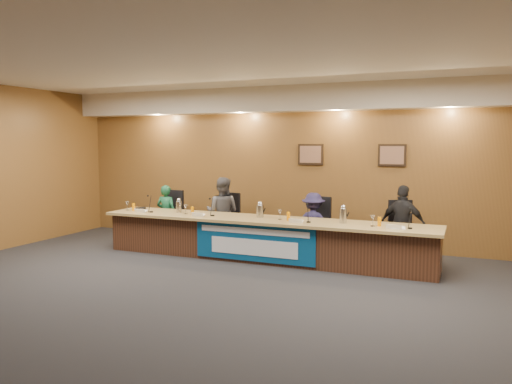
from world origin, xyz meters
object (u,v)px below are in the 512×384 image
office_chair_d (403,235)px  carafe_right (343,216)px  office_chair_c (315,229)px  carafe_mid (260,211)px  panelist_d (403,225)px  banner (254,243)px  dais_body (263,240)px  office_chair_a (169,219)px  panelist_b (222,212)px  panelist_a (166,214)px  speakerphone (141,209)px  panelist_c (313,224)px  carafe_left (179,207)px  office_chair_b (225,223)px

office_chair_d → carafe_right: carafe_right is taller
office_chair_c → carafe_right: size_ratio=1.94×
carafe_mid → carafe_right: (1.53, -0.06, 0.01)m
panelist_d → banner: bearing=37.9°
dais_body → office_chair_a: (-2.45, 0.75, 0.13)m
panelist_b → office_chair_a: panelist_b is taller
office_chair_a → carafe_mid: size_ratio=2.17×
panelist_a → carafe_right: size_ratio=4.89×
carafe_mid → speakerphone: bearing=-179.5°
carafe_right → office_chair_c: bearing=133.0°
banner → office_chair_d: banner is taller
office_chair_a → office_chair_c: size_ratio=1.00×
panelist_c → office_chair_a: size_ratio=2.44×
carafe_left → banner: bearing=-13.3°
carafe_left → carafe_right: bearing=-0.1°
office_chair_b → speakerphone: speakerphone is taller
panelist_c → banner: bearing=49.1°
carafe_mid → panelist_b: bearing=150.7°
panelist_b → carafe_mid: size_ratio=6.35×
banner → office_chair_b: banner is taller
dais_body → office_chair_c: (0.74, 0.75, 0.13)m
office_chair_b → office_chair_c: size_ratio=1.00×
panelist_a → office_chair_c: 3.19m
office_chair_d → carafe_left: 4.16m
office_chair_a → office_chair_b: (1.31, 0.00, 0.00)m
panelist_a → carafe_left: bearing=134.5°
speakerphone → panelist_c: bearing=10.4°
dais_body → carafe_left: carafe_left is taller
panelist_c → office_chair_b: panelist_c is taller
banner → office_chair_a: bearing=154.6°
dais_body → carafe_right: size_ratio=24.27×
carafe_left → carafe_mid: bearing=1.9°
panelist_c → carafe_left: panelist_c is taller
office_chair_c → panelist_c: bearing=-74.9°
dais_body → office_chair_a: size_ratio=12.50×
carafe_mid → panelist_a: bearing=165.9°
office_chair_c → speakerphone: 3.46m
panelist_d → carafe_left: panelist_d is taller
panelist_b → carafe_right: 2.68m
panelist_d → carafe_mid: bearing=27.3°
banner → carafe_mid: carafe_mid is taller
banner → panelist_d: size_ratio=1.61×
banner → office_chair_a: size_ratio=4.58×
panelist_c → panelist_b: bearing=-6.1°
panelist_a → panelist_d: (4.79, 0.00, 0.08)m
speakerphone → carafe_right: bearing=-0.6°
banner → panelist_a: size_ratio=1.82×
dais_body → carafe_left: 1.81m
office_chair_d → carafe_left: (-4.07, -0.75, 0.38)m
office_chair_a → carafe_right: 3.99m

